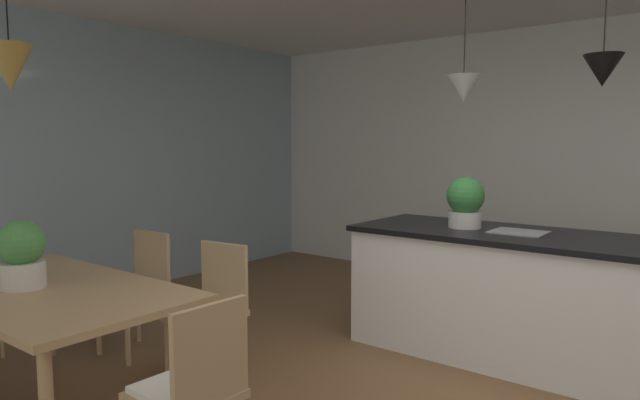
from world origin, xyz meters
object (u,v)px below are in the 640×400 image
kitchen_island (520,295)px  chair_kitchen_end (192,389)px  chair_far_right (211,307)px  potted_plant_on_island (465,201)px  dining_table (46,298)px  chair_far_left (138,287)px  potted_plant_on_table (22,253)px

kitchen_island → chair_kitchen_end: bearing=-103.9°
chair_far_right → potted_plant_on_island: 1.97m
chair_far_right → kitchen_island: size_ratio=0.37×
dining_table → chair_kitchen_end: chair_kitchen_end is taller
chair_far_right → chair_kitchen_end: (0.86, -0.86, 0.00)m
chair_far_right → potted_plant_on_island: size_ratio=2.31×
chair_kitchen_end → kitchen_island: (0.60, 2.41, -0.01)m
chair_far_right → chair_kitchen_end: bearing=-44.9°
dining_table → chair_far_left: bearing=115.1°
dining_table → kitchen_island: size_ratio=0.76×
dining_table → potted_plant_on_island: bearing=59.3°
kitchen_island → potted_plant_on_table: 3.19m
chair_far_left → chair_kitchen_end: size_ratio=1.00×
kitchen_island → potted_plant_on_table: size_ratio=6.21×
kitchen_island → potted_plant_on_island: potted_plant_on_island is taller
chair_kitchen_end → potted_plant_on_island: potted_plant_on_island is taller
potted_plant_on_island → potted_plant_on_table: size_ratio=0.99×
chair_far_right → dining_table: bearing=-114.7°
chair_far_left → chair_far_right: same height
chair_far_right → kitchen_island: kitchen_island is taller
chair_far_left → chair_kitchen_end: 1.87m
chair_far_left → potted_plant_on_table: 1.10m
chair_far_left → potted_plant_on_table: size_ratio=2.29×
kitchen_island → potted_plant_on_island: bearing=180.0°
dining_table → potted_plant_on_table: 0.28m
kitchen_island → potted_plant_on_island: size_ratio=6.26×
dining_table → chair_far_right: bearing=65.3°
chair_far_left → chair_kitchen_end: same height
chair_kitchen_end → kitchen_island: size_ratio=0.37×
dining_table → kitchen_island: 3.05m
potted_plant_on_table → dining_table: bearing=51.7°
chair_far_left → kitchen_island: (2.26, 1.55, -0.01)m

